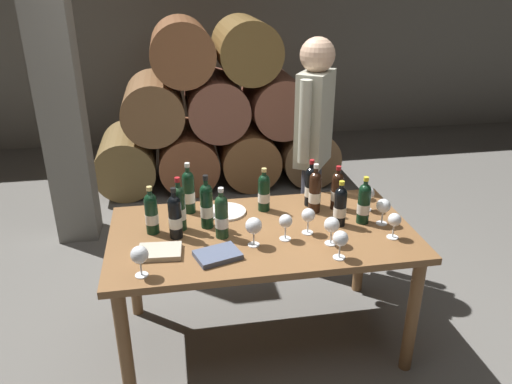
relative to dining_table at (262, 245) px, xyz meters
name	(u,v)px	position (x,y,z in m)	size (l,w,h in m)	color
ground_plane	(262,337)	(0.00, 0.00, -0.67)	(14.00, 14.00, 0.00)	#66635E
cellar_back_wall	(202,30)	(0.00, 4.20, 0.73)	(10.00, 0.24, 2.80)	slate
barrel_stack	(216,115)	(0.00, 2.60, 0.06)	(2.49, 0.90, 1.69)	brown
stone_pillar	(58,84)	(-1.30, 1.60, 0.63)	(0.32, 0.32, 2.60)	slate
dining_table	(262,245)	(0.00, 0.00, 0.00)	(1.70, 0.90, 0.76)	brown
wine_bottle_0	(222,216)	(-0.23, -0.03, 0.22)	(0.07, 0.07, 0.29)	#19381E
wine_bottle_1	(179,207)	(-0.45, 0.10, 0.23)	(0.07, 0.07, 0.32)	#19381E
wine_bottle_2	(264,192)	(0.06, 0.26, 0.21)	(0.07, 0.07, 0.27)	black
wine_bottle_3	(151,213)	(-0.60, 0.08, 0.21)	(0.07, 0.07, 0.28)	black
wine_bottle_4	(311,186)	(0.36, 0.28, 0.22)	(0.07, 0.07, 0.30)	black
wine_bottle_5	(175,216)	(-0.48, 0.01, 0.22)	(0.07, 0.07, 0.29)	black
wine_bottle_6	(364,203)	(0.59, 0.00, 0.21)	(0.07, 0.07, 0.28)	black
wine_bottle_7	(207,205)	(-0.30, 0.10, 0.23)	(0.07, 0.07, 0.32)	black
wine_bottle_8	(189,191)	(-0.39, 0.31, 0.23)	(0.07, 0.07, 0.32)	black
wine_bottle_9	(337,190)	(0.50, 0.20, 0.21)	(0.07, 0.07, 0.28)	black
wine_bottle_10	(340,206)	(0.45, -0.01, 0.21)	(0.07, 0.07, 0.27)	black
wine_bottle_11	(315,191)	(0.36, 0.19, 0.22)	(0.07, 0.07, 0.31)	black
wine_glass_0	(254,226)	(-0.07, -0.15, 0.21)	(0.09, 0.09, 0.16)	white
wine_glass_1	(332,225)	(0.33, -0.21, 0.20)	(0.08, 0.08, 0.16)	white
wine_glass_2	(308,216)	(0.24, -0.07, 0.20)	(0.08, 0.08, 0.15)	white
wine_glass_3	(286,222)	(0.11, -0.12, 0.20)	(0.07, 0.07, 0.15)	white
wine_glass_4	(383,207)	(0.70, -0.04, 0.20)	(0.08, 0.08, 0.16)	white
wine_glass_5	(368,194)	(0.68, 0.15, 0.20)	(0.08, 0.08, 0.15)	white
wine_glass_6	(340,239)	(0.33, -0.35, 0.20)	(0.08, 0.08, 0.15)	white
wine_glass_7	(140,255)	(-0.65, -0.34, 0.20)	(0.09, 0.09, 0.16)	white
wine_glass_8	(394,221)	(0.69, -0.20, 0.20)	(0.07, 0.07, 0.15)	white
tasting_notebook	(160,252)	(-0.57, -0.16, 0.11)	(0.22, 0.16, 0.03)	#B2A893
leather_ledger	(218,255)	(-0.28, -0.24, 0.11)	(0.22, 0.16, 0.03)	#4C5670
serving_plate	(226,212)	(-0.17, 0.26, 0.10)	(0.24, 0.24, 0.01)	white
sommelier_presenting	(313,137)	(0.50, 0.75, 0.37)	(0.33, 0.43, 1.72)	#383842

